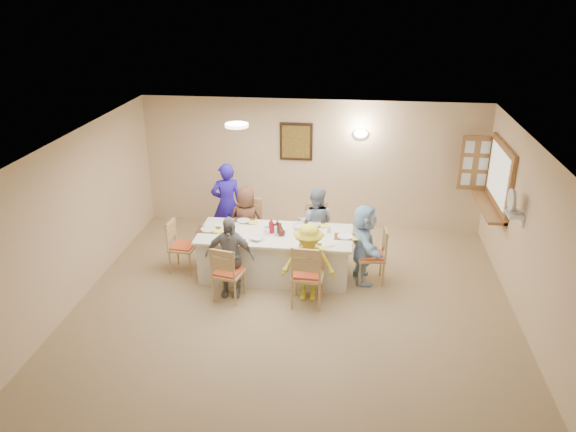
# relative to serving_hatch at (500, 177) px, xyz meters

# --- Properties ---
(ground) EXTENTS (7.00, 7.00, 0.00)m
(ground) POSITION_rel_serving_hatch_xyz_m (-3.21, -2.40, -1.50)
(ground) COLOR tan
(room_walls) EXTENTS (7.00, 7.00, 7.00)m
(room_walls) POSITION_rel_serving_hatch_xyz_m (-3.21, -2.40, 0.01)
(room_walls) COLOR beige
(room_walls) RESTS_ON ground
(wall_picture) EXTENTS (0.62, 0.05, 0.72)m
(wall_picture) POSITION_rel_serving_hatch_xyz_m (-3.51, 1.06, 0.20)
(wall_picture) COLOR black
(wall_picture) RESTS_ON room_walls
(wall_sconce) EXTENTS (0.26, 0.09, 0.18)m
(wall_sconce) POSITION_rel_serving_hatch_xyz_m (-2.31, 1.04, 0.40)
(wall_sconce) COLOR white
(wall_sconce) RESTS_ON room_walls
(ceiling_light) EXTENTS (0.36, 0.36, 0.05)m
(ceiling_light) POSITION_rel_serving_hatch_xyz_m (-4.21, -0.90, 0.97)
(ceiling_light) COLOR white
(ceiling_light) RESTS_ON room_walls
(serving_hatch) EXTENTS (0.06, 1.50, 1.15)m
(serving_hatch) POSITION_rel_serving_hatch_xyz_m (0.00, 0.00, 0.00)
(serving_hatch) COLOR #9B6538
(serving_hatch) RESTS_ON room_walls
(hatch_sill) EXTENTS (0.30, 1.50, 0.05)m
(hatch_sill) POSITION_rel_serving_hatch_xyz_m (-0.12, 0.00, -0.53)
(hatch_sill) COLOR #9B6538
(hatch_sill) RESTS_ON room_walls
(shutter_door) EXTENTS (0.55, 0.04, 1.00)m
(shutter_door) POSITION_rel_serving_hatch_xyz_m (-0.26, 0.76, 0.00)
(shutter_door) COLOR #9B6538
(shutter_door) RESTS_ON room_walls
(fan_shelf) EXTENTS (0.22, 0.36, 0.03)m
(fan_shelf) POSITION_rel_serving_hatch_xyz_m (-0.08, -1.35, -0.10)
(fan_shelf) COLOR white
(fan_shelf) RESTS_ON room_walls
(desk_fan) EXTENTS (0.30, 0.30, 0.28)m
(desk_fan) POSITION_rel_serving_hatch_xyz_m (-0.11, -1.35, 0.05)
(desk_fan) COLOR #A5A5A8
(desk_fan) RESTS_ON fan_shelf
(dining_table) EXTENTS (2.47, 1.04, 0.76)m
(dining_table) POSITION_rel_serving_hatch_xyz_m (-3.61, -1.05, -1.12)
(dining_table) COLOR silver
(dining_table) RESTS_ON ground
(chair_back_left) EXTENTS (0.54, 0.54, 0.97)m
(chair_back_left) POSITION_rel_serving_hatch_xyz_m (-4.21, -0.25, -1.02)
(chair_back_left) COLOR tan
(chair_back_left) RESTS_ON ground
(chair_back_right) EXTENTS (0.48, 0.48, 0.93)m
(chair_back_right) POSITION_rel_serving_hatch_xyz_m (-3.01, -0.25, -1.04)
(chair_back_right) COLOR tan
(chair_back_right) RESTS_ON ground
(chair_front_left) EXTENTS (0.52, 0.52, 0.91)m
(chair_front_left) POSITION_rel_serving_hatch_xyz_m (-4.21, -1.85, -1.04)
(chair_front_left) COLOR tan
(chair_front_left) RESTS_ON ground
(chair_front_right) EXTENTS (0.51, 0.51, 1.02)m
(chair_front_right) POSITION_rel_serving_hatch_xyz_m (-3.01, -1.85, -0.99)
(chair_front_right) COLOR tan
(chair_front_right) RESTS_ON ground
(chair_left_end) EXTENTS (0.46, 0.46, 0.89)m
(chair_left_end) POSITION_rel_serving_hatch_xyz_m (-5.16, -1.05, -1.06)
(chair_left_end) COLOR tan
(chair_left_end) RESTS_ON ground
(chair_right_end) EXTENTS (0.48, 0.48, 0.93)m
(chair_right_end) POSITION_rel_serving_hatch_xyz_m (-2.06, -1.05, -1.04)
(chair_right_end) COLOR tan
(chair_right_end) RESTS_ON ground
(diner_back_left) EXTENTS (0.65, 0.46, 1.27)m
(diner_back_left) POSITION_rel_serving_hatch_xyz_m (-4.21, -0.37, -0.87)
(diner_back_left) COLOR #523022
(diner_back_left) RESTS_ON ground
(diner_back_right) EXTENTS (0.74, 0.63, 1.32)m
(diner_back_right) POSITION_rel_serving_hatch_xyz_m (-3.01, -0.37, -0.84)
(diner_back_right) COLOR gray
(diner_back_right) RESTS_ON ground
(diner_front_left) EXTENTS (0.76, 0.32, 1.30)m
(diner_front_left) POSITION_rel_serving_hatch_xyz_m (-4.21, -1.73, -0.85)
(diner_front_left) COLOR gray
(diner_front_left) RESTS_ON ground
(diner_front_right) EXTENTS (0.83, 0.52, 1.24)m
(diner_front_right) POSITION_rel_serving_hatch_xyz_m (-3.01, -1.73, -0.88)
(diner_front_right) COLOR yellow
(diner_front_right) RESTS_ON ground
(diner_right_end) EXTENTS (1.35, 0.78, 1.32)m
(diner_right_end) POSITION_rel_serving_hatch_xyz_m (-2.19, -1.05, -0.84)
(diner_right_end) COLOR #B3DBFF
(diner_right_end) RESTS_ON ground
(caregiver) EXTENTS (0.80, 0.74, 1.53)m
(caregiver) POSITION_rel_serving_hatch_xyz_m (-4.66, 0.10, -0.73)
(caregiver) COLOR #2617B3
(caregiver) RESTS_ON ground
(placemat_fl) EXTENTS (0.37, 0.28, 0.01)m
(placemat_fl) POSITION_rel_serving_hatch_xyz_m (-4.21, -1.47, -0.74)
(placemat_fl) COLOR #472B19
(placemat_fl) RESTS_ON dining_table
(plate_fl) EXTENTS (0.23, 0.23, 0.01)m
(plate_fl) POSITION_rel_serving_hatch_xyz_m (-4.21, -1.47, -0.73)
(plate_fl) COLOR white
(plate_fl) RESTS_ON dining_table
(napkin_fl) EXTENTS (0.13, 0.13, 0.01)m
(napkin_fl) POSITION_rel_serving_hatch_xyz_m (-4.03, -1.52, -0.73)
(napkin_fl) COLOR yellow
(napkin_fl) RESTS_ON dining_table
(placemat_fr) EXTENTS (0.34, 0.25, 0.01)m
(placemat_fr) POSITION_rel_serving_hatch_xyz_m (-3.01, -1.47, -0.74)
(placemat_fr) COLOR #472B19
(placemat_fr) RESTS_ON dining_table
(plate_fr) EXTENTS (0.22, 0.22, 0.01)m
(plate_fr) POSITION_rel_serving_hatch_xyz_m (-3.01, -1.47, -0.73)
(plate_fr) COLOR white
(plate_fr) RESTS_ON dining_table
(napkin_fr) EXTENTS (0.14, 0.14, 0.01)m
(napkin_fr) POSITION_rel_serving_hatch_xyz_m (-2.83, -1.52, -0.73)
(napkin_fr) COLOR yellow
(napkin_fr) RESTS_ON dining_table
(placemat_bl) EXTENTS (0.36, 0.27, 0.01)m
(placemat_bl) POSITION_rel_serving_hatch_xyz_m (-4.21, -0.63, -0.74)
(placemat_bl) COLOR #472B19
(placemat_bl) RESTS_ON dining_table
(plate_bl) EXTENTS (0.22, 0.22, 0.01)m
(plate_bl) POSITION_rel_serving_hatch_xyz_m (-4.21, -0.63, -0.73)
(plate_bl) COLOR white
(plate_bl) RESTS_ON dining_table
(napkin_bl) EXTENTS (0.14, 0.14, 0.01)m
(napkin_bl) POSITION_rel_serving_hatch_xyz_m (-4.03, -0.68, -0.73)
(napkin_bl) COLOR yellow
(napkin_bl) RESTS_ON dining_table
(placemat_br) EXTENTS (0.35, 0.26, 0.01)m
(placemat_br) POSITION_rel_serving_hatch_xyz_m (-3.01, -0.63, -0.74)
(placemat_br) COLOR #472B19
(placemat_br) RESTS_ON dining_table
(plate_br) EXTENTS (0.23, 0.23, 0.01)m
(plate_br) POSITION_rel_serving_hatch_xyz_m (-3.01, -0.63, -0.73)
(plate_br) COLOR white
(plate_br) RESTS_ON dining_table
(napkin_br) EXTENTS (0.15, 0.15, 0.01)m
(napkin_br) POSITION_rel_serving_hatch_xyz_m (-2.83, -0.68, -0.73)
(napkin_br) COLOR yellow
(napkin_br) RESTS_ON dining_table
(placemat_le) EXTENTS (0.37, 0.28, 0.01)m
(placemat_le) POSITION_rel_serving_hatch_xyz_m (-4.71, -1.05, -0.74)
(placemat_le) COLOR #472B19
(placemat_le) RESTS_ON dining_table
(plate_le) EXTENTS (0.25, 0.25, 0.02)m
(plate_le) POSITION_rel_serving_hatch_xyz_m (-4.71, -1.05, -0.73)
(plate_le) COLOR white
(plate_le) RESTS_ON dining_table
(napkin_le) EXTENTS (0.14, 0.14, 0.01)m
(napkin_le) POSITION_rel_serving_hatch_xyz_m (-4.53, -1.10, -0.73)
(napkin_le) COLOR yellow
(napkin_le) RESTS_ON dining_table
(placemat_re) EXTENTS (0.34, 0.25, 0.01)m
(placemat_re) POSITION_rel_serving_hatch_xyz_m (-2.49, -1.05, -0.74)
(placemat_re) COLOR #472B19
(placemat_re) RESTS_ON dining_table
(plate_re) EXTENTS (0.25, 0.25, 0.02)m
(plate_re) POSITION_rel_serving_hatch_xyz_m (-2.49, -1.05, -0.73)
(plate_re) COLOR white
(plate_re) RESTS_ON dining_table
(napkin_re) EXTENTS (0.13, 0.13, 0.01)m
(napkin_re) POSITION_rel_serving_hatch_xyz_m (-2.31, -1.10, -0.73)
(napkin_re) COLOR yellow
(napkin_re) RESTS_ON dining_table
(teacup_a) EXTENTS (0.20, 0.20, 0.09)m
(teacup_a) POSITION_rel_serving_hatch_xyz_m (-4.39, -1.39, -0.69)
(teacup_a) COLOR white
(teacup_a) RESTS_ON dining_table
(teacup_b) EXTENTS (0.13, 0.13, 0.07)m
(teacup_b) POSITION_rel_serving_hatch_xyz_m (-3.20, -0.56, -0.70)
(teacup_b) COLOR white
(teacup_b) RESTS_ON dining_table
(bowl_a) EXTENTS (0.35, 0.35, 0.05)m
(bowl_a) POSITION_rel_serving_hatch_xyz_m (-3.86, -1.33, -0.72)
(bowl_a) COLOR white
(bowl_a) RESTS_ON dining_table
(bowl_b) EXTENTS (0.21, 0.21, 0.06)m
(bowl_b) POSITION_rel_serving_hatch_xyz_m (-3.25, -0.83, -0.71)
(bowl_b) COLOR white
(bowl_b) RESTS_ON dining_table
(condiment_ketchup) EXTENTS (0.10, 0.10, 0.26)m
(condiment_ketchup) POSITION_rel_serving_hatch_xyz_m (-3.68, -1.04, -0.61)
(condiment_ketchup) COLOR #A20D22
(condiment_ketchup) RESTS_ON dining_table
(condiment_brown) EXTENTS (0.16, 0.16, 0.21)m
(condiment_brown) POSITION_rel_serving_hatch_xyz_m (-3.58, -0.99, -0.64)
(condiment_brown) COLOR #451912
(condiment_brown) RESTS_ON dining_table
(condiment_malt) EXTENTS (0.21, 0.21, 0.15)m
(condiment_malt) POSITION_rel_serving_hatch_xyz_m (-3.50, -1.12, -0.66)
(condiment_malt) COLOR #451912
(condiment_malt) RESTS_ON dining_table
(drinking_glass) EXTENTS (0.07, 0.07, 0.10)m
(drinking_glass) POSITION_rel_serving_hatch_xyz_m (-3.76, -1.00, -0.68)
(drinking_glass) COLOR silver
(drinking_glass) RESTS_ON dining_table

